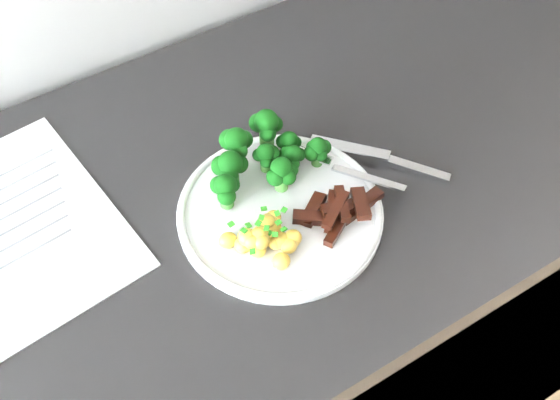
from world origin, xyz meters
TOP-DOWN VIEW (x-y plane):
  - counter at (0.00, 1.68)m, footprint 2.31×0.58m
  - recipe_paper at (-0.18, 1.78)m, footprint 0.24×0.32m
  - plate at (0.09, 1.63)m, footprint 0.25×0.25m
  - broccoli at (0.11, 1.69)m, footprint 0.16×0.11m
  - potatoes at (0.05, 1.59)m, footprint 0.09×0.08m
  - beef_strips at (0.15, 1.58)m, footprint 0.12×0.08m
  - fork at (0.20, 1.62)m, footprint 0.08×0.13m
  - knife at (0.26, 1.61)m, footprint 0.12×0.15m

SIDE VIEW (x-z plane):
  - counter at x=0.00m, z-range 0.00..0.87m
  - recipe_paper at x=-0.18m, z-range 0.87..0.87m
  - plate at x=0.09m, z-range 0.87..0.88m
  - knife at x=0.26m, z-range 0.86..0.88m
  - fork at x=0.20m, z-range 0.88..0.89m
  - beef_strips at x=0.15m, z-range 0.87..0.90m
  - potatoes at x=0.05m, z-range 0.87..0.91m
  - broccoli at x=0.11m, z-range 0.88..0.94m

